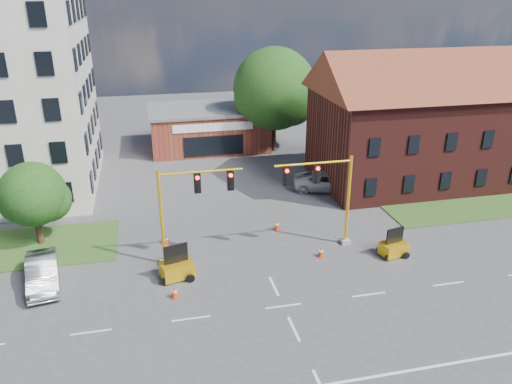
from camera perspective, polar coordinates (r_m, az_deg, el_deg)
ground at (r=27.77m, az=3.13°, el=-12.89°), size 120.00×120.00×0.00m
grass_verge_ne at (r=42.40m, az=23.73°, el=-1.77°), size 14.00×4.00×0.08m
lane_markings at (r=25.49m, az=5.03°, el=-16.66°), size 60.00×36.00×0.01m
brick_shop at (r=53.95m, az=-5.50°, el=7.38°), size 12.40×8.40×4.30m
townhouse_row at (r=46.09m, az=19.89°, el=8.40°), size 21.00×11.00×11.50m
tree_large at (r=51.56m, az=2.58°, el=11.43°), size 8.78×8.36×10.71m
tree_nw_front at (r=35.46m, az=-23.77°, el=-0.39°), size 4.45×4.24×5.72m
signal_mast_west at (r=30.35m, az=-7.75°, el=-1.34°), size 5.30×0.60×6.20m
signal_mast_east at (r=32.14m, az=7.88°, el=0.04°), size 5.30×0.60×6.20m
trailer_west at (r=30.13m, az=-9.03°, el=-8.59°), size 2.11×1.68×2.10m
trailer_east at (r=33.31m, az=15.43°, el=-6.12°), size 1.83×1.42×1.86m
cone_a at (r=28.54m, az=-9.29°, el=-11.29°), size 0.40×0.40×0.70m
cone_b at (r=34.08m, az=-10.22°, el=-5.41°), size 0.40×0.40×0.70m
cone_c at (r=32.35m, az=7.44°, el=-6.83°), size 0.40×0.40×0.70m
cone_d at (r=35.55m, az=2.39°, el=-3.83°), size 0.40×0.40×0.70m
pickup_white at (r=42.72m, az=8.08°, el=1.23°), size 6.09×4.13×1.55m
sedan_silver_front at (r=31.57m, az=-23.22°, el=-8.46°), size 2.48×5.09×1.61m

